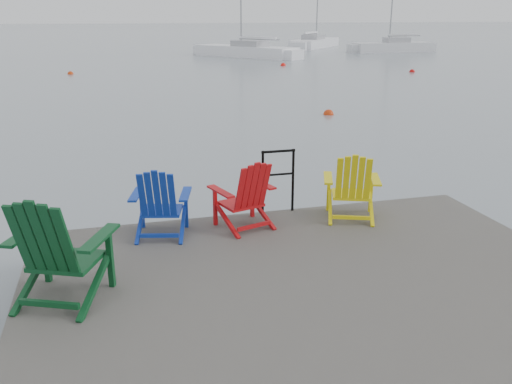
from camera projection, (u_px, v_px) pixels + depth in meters
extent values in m
plane|color=slate|center=(324.00, 340.00, 5.52)|extent=(400.00, 400.00, 0.00)
cube|color=#292624|center=(326.00, 306.00, 5.39)|extent=(6.00, 5.00, 0.20)
cylinder|color=black|center=(64.00, 297.00, 6.97)|extent=(0.26, 0.26, 1.20)
cylinder|color=black|center=(265.00, 272.00, 7.63)|extent=(0.26, 0.26, 1.20)
cylinder|color=black|center=(434.00, 252.00, 8.30)|extent=(0.26, 0.26, 1.20)
cylinder|color=black|center=(263.00, 183.00, 7.48)|extent=(0.04, 0.04, 0.90)
cylinder|color=black|center=(293.00, 180.00, 7.59)|extent=(0.04, 0.04, 0.90)
cylinder|color=black|center=(278.00, 151.00, 7.40)|extent=(0.48, 0.04, 0.04)
cylinder|color=black|center=(278.00, 174.00, 7.50)|extent=(0.44, 0.03, 0.03)
cube|color=#0A3C1B|center=(67.00, 261.00, 5.31)|extent=(0.76, 0.72, 0.04)
cube|color=#0A3C1B|center=(46.00, 254.00, 5.58)|extent=(0.07, 0.07, 0.63)
cube|color=#0A3C1B|center=(110.00, 258.00, 5.48)|extent=(0.07, 0.07, 0.63)
cube|color=#0A3C1B|center=(26.00, 233.00, 5.26)|extent=(0.40, 0.68, 0.03)
cube|color=#0A3C1B|center=(100.00, 238.00, 5.14)|extent=(0.40, 0.68, 0.03)
cube|color=#0A3C1B|center=(43.00, 240.00, 4.85)|extent=(0.62, 0.48, 0.77)
cube|color=#0F2F9C|center=(162.00, 211.00, 6.85)|extent=(0.57, 0.53, 0.04)
cube|color=#0F2F9C|center=(142.00, 209.00, 7.03)|extent=(0.05, 0.05, 0.51)
cube|color=#0F2F9C|center=(186.00, 209.00, 7.04)|extent=(0.05, 0.05, 0.51)
cube|color=#0F2F9C|center=(136.00, 194.00, 6.76)|extent=(0.24, 0.56, 0.02)
cube|color=#0F2F9C|center=(185.00, 194.00, 6.77)|extent=(0.24, 0.56, 0.02)
cube|color=#0F2F9C|center=(157.00, 196.00, 6.48)|extent=(0.49, 0.33, 0.62)
cube|color=#B50D10|center=(241.00, 204.00, 7.11)|extent=(0.59, 0.56, 0.04)
cube|color=#B50D10|center=(215.00, 207.00, 7.12)|extent=(0.06, 0.06, 0.51)
cube|color=#B50D10|center=(252.00, 199.00, 7.41)|extent=(0.06, 0.06, 0.51)
cube|color=#B50D10|center=(221.00, 191.00, 6.86)|extent=(0.27, 0.56, 0.03)
cube|color=#B50D10|center=(262.00, 184.00, 7.18)|extent=(0.27, 0.56, 0.03)
cube|color=#B50D10|center=(253.00, 187.00, 6.77)|extent=(0.50, 0.36, 0.63)
cube|color=yellow|center=(351.00, 195.00, 7.44)|extent=(0.62, 0.59, 0.04)
cube|color=yellow|center=(329.00, 193.00, 7.65)|extent=(0.06, 0.06, 0.53)
cube|color=yellow|center=(371.00, 194.00, 7.60)|extent=(0.06, 0.06, 0.53)
cube|color=yellow|center=(328.00, 178.00, 7.38)|extent=(0.31, 0.57, 0.03)
cube|color=yellow|center=(375.00, 179.00, 7.32)|extent=(0.31, 0.57, 0.03)
cube|color=yellow|center=(353.00, 179.00, 7.05)|extent=(0.52, 0.39, 0.64)
cube|color=white|center=(246.00, 53.00, 41.91)|extent=(6.91, 8.39, 1.10)
cube|color=#9E9EA3|center=(250.00, 44.00, 41.43)|extent=(2.81, 3.04, 0.55)
cube|color=white|center=(315.00, 45.00, 53.84)|extent=(7.47, 8.38, 1.10)
cube|color=#9E9EA3|center=(313.00, 38.00, 53.24)|extent=(2.96, 3.10, 0.55)
cube|color=silver|center=(392.00, 49.00, 47.21)|extent=(7.02, 1.94, 1.10)
cube|color=#9E9EA3|center=(397.00, 41.00, 47.08)|extent=(2.12, 1.31, 0.55)
sphere|color=red|center=(328.00, 115.00, 17.89)|extent=(0.34, 0.34, 0.34)
sphere|color=#C1340B|center=(71.00, 74.00, 29.87)|extent=(0.33, 0.33, 0.33)
sphere|color=#BC0C0B|center=(412.00, 72.00, 30.94)|extent=(0.32, 0.32, 0.32)
sphere|color=red|center=(283.00, 66.00, 34.77)|extent=(0.35, 0.35, 0.35)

